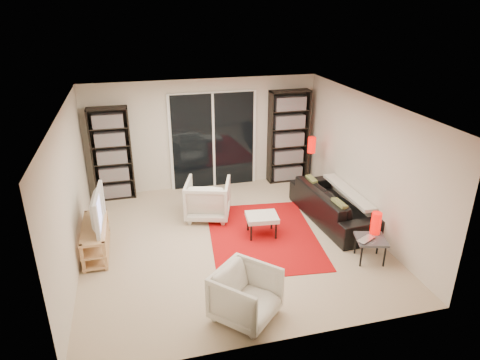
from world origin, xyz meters
The scene contains 20 objects.
floor centered at (0.00, 0.00, 0.00)m, with size 5.00×5.00×0.00m, color beige.
wall_back centered at (0.00, 2.50, 1.20)m, with size 5.00×0.02×2.40m, color beige.
wall_front centered at (0.00, -2.50, 1.20)m, with size 5.00×0.02×2.40m, color beige.
wall_left centered at (-2.50, 0.00, 1.20)m, with size 0.02×5.00×2.40m, color beige.
wall_right centered at (2.50, 0.00, 1.20)m, with size 0.02×5.00×2.40m, color beige.
ceiling centered at (0.00, 0.00, 2.40)m, with size 5.00×5.00×0.02m, color white.
sliding_door centered at (0.20, 2.46, 1.05)m, with size 1.92×0.08×2.16m.
bookshelf_left centered at (-1.95, 2.33, 0.98)m, with size 0.80×0.30×1.95m.
bookshelf_right centered at (1.90, 2.33, 1.05)m, with size 0.90×0.30×2.10m.
tv_stand centered at (-2.25, 0.17, 0.26)m, with size 0.39×1.22×0.50m.
tv centered at (-2.23, 0.17, 0.80)m, with size 1.03×0.14×0.59m, color black.
rug centered at (0.59, 0.00, 0.01)m, with size 1.86×2.51×0.01m, color #B40B0C.
sofa centered at (2.08, 0.26, 0.32)m, with size 2.18×0.85×0.64m, color black.
armchair_back centered at (-0.21, 0.97, 0.38)m, with size 0.81×0.84×0.76m, color silver.
armchair_front centered at (-0.25, -1.97, 0.35)m, with size 0.75×0.77×0.70m, color silver.
ottoman centered at (0.58, 0.03, 0.34)m, with size 0.60×0.51×0.40m.
side_table centered at (2.04, -1.16, 0.35)m, with size 0.56×0.56×0.40m.
laptop centered at (1.95, -1.23, 0.41)m, with size 0.33×0.21×0.03m, color silver.
table_lamp centered at (2.18, -1.02, 0.58)m, with size 0.16×0.16×0.37m, color #E10703.
floor_lamp centered at (2.15, 1.59, 0.93)m, with size 0.19×0.19×1.24m.
Camera 1 is at (-1.46, -6.36, 3.91)m, focal length 32.00 mm.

